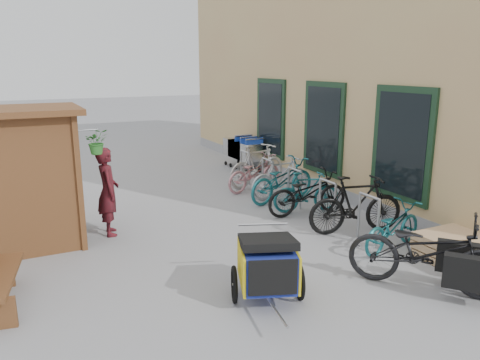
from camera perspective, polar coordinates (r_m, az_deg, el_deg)
name	(u,v)px	position (r m, az deg, el deg)	size (l,w,h in m)	color
ground	(254,265)	(7.53, 1.72, -10.30)	(80.00, 80.00, 0.00)	gray
building	(381,50)	(14.37, 16.85, 14.96)	(6.07, 13.00, 7.00)	tan
kiosk	(11,160)	(8.65, -26.17, 2.25)	(2.49, 1.65, 2.40)	brown
bike_rack	(294,184)	(10.44, 6.65, -0.45)	(0.05, 5.35, 0.86)	#A5A8AD
pallet_stack	(461,250)	(8.31, 25.39, -7.76)	(1.00, 1.20, 0.40)	tan
shopping_carts	(242,149)	(14.12, 0.26, 3.80)	(0.58, 1.61, 1.04)	silver
child_trailer	(268,263)	(6.32, 3.38, -10.05)	(1.07, 1.63, 0.95)	navy
cargo_bike	(429,253)	(7.06, 22.01, -8.22)	(1.92, 2.12, 1.12)	black
person_kiosk	(108,192)	(8.91, -15.79, -1.36)	(0.60, 0.39, 1.64)	maroon
bike_0	(393,227)	(8.39, 18.11, -5.46)	(0.54, 1.54, 0.81)	#1B636C
bike_1	(356,204)	(8.97, 13.97, -2.91)	(0.52, 1.85, 1.11)	black
bike_2	(308,193)	(9.89, 8.24, -1.57)	(0.63, 1.80, 0.95)	black
bike_3	(307,192)	(10.08, 8.11, -1.46)	(0.41, 1.47, 0.88)	#1B636C
bike_4	(282,180)	(10.82, 5.16, 0.00)	(0.66, 1.89, 0.99)	#1B636C
bike_5	(281,177)	(11.09, 5.00, 0.38)	(0.47, 1.68, 1.01)	silver
bike_6	(254,173)	(11.72, 1.77, 0.90)	(0.60, 1.71, 0.90)	#BC7981
bike_7	(257,165)	(12.07, 2.13, 1.81)	(0.53, 1.86, 1.12)	#B8B8B4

